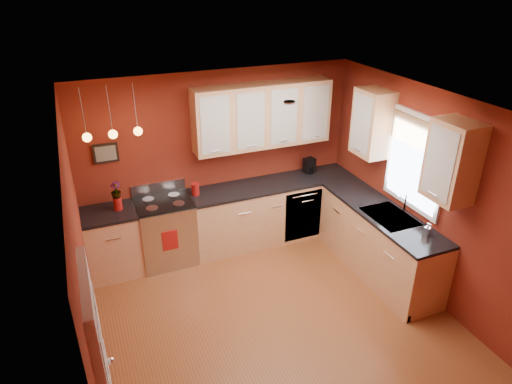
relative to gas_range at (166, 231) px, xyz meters
name	(u,v)px	position (x,y,z in m)	size (l,w,h in m)	color
floor	(278,322)	(0.92, -1.80, -0.48)	(4.20, 4.20, 0.00)	#964B2B
ceiling	(285,111)	(0.92, -1.80, 2.12)	(4.00, 4.20, 0.02)	white
wall_back	(220,160)	(0.92, 0.30, 0.82)	(4.00, 0.02, 2.60)	maroon
wall_front	(411,375)	(0.92, -3.90, 0.82)	(4.00, 0.02, 2.60)	maroon
wall_left	(85,272)	(-1.08, -1.80, 0.82)	(0.02, 4.20, 2.60)	maroon
wall_right	(429,197)	(2.92, -1.80, 0.82)	(0.02, 4.20, 2.60)	maroon
base_cabinets_back_left	(113,244)	(-0.73, 0.00, -0.03)	(0.70, 0.60, 0.90)	#E0AC78
base_cabinets_back_right	(273,211)	(1.65, 0.00, -0.03)	(2.54, 0.60, 0.90)	#E0AC78
base_cabinets_right	(378,242)	(2.62, -1.35, -0.03)	(0.60, 2.10, 0.90)	#E0AC78
counter_back_left	(108,213)	(-0.73, 0.00, 0.44)	(0.70, 0.62, 0.04)	black
counter_back_right	(273,184)	(1.65, 0.00, 0.44)	(2.54, 0.62, 0.04)	black
counter_right	(383,212)	(2.62, -1.35, 0.44)	(0.62, 2.10, 0.04)	black
gas_range	(166,231)	(0.00, 0.00, 0.00)	(0.76, 0.64, 1.11)	#B9B8BD
dishwasher_front	(303,215)	(2.02, -0.29, -0.03)	(0.60, 0.02, 0.80)	#B9B8BD
sink	(390,218)	(2.62, -1.50, 0.43)	(0.50, 0.70, 0.33)	#949398
window	(416,159)	(2.89, -1.50, 1.21)	(0.06, 1.02, 1.22)	white
upper_cabinets_back	(262,115)	(1.52, 0.12, 1.47)	(2.00, 0.35, 0.90)	#E0AC78
upper_cabinets_right	(408,140)	(2.75, -1.48, 1.47)	(0.35, 1.95, 0.90)	#E0AC78
wall_picture	(106,153)	(-0.63, 0.28, 1.17)	(0.32, 0.03, 0.26)	black
pendant_lights	(113,134)	(-0.53, -0.05, 1.53)	(0.71, 0.11, 0.66)	#949398
red_canister	(195,189)	(0.47, 0.05, 0.55)	(0.12, 0.12, 0.18)	#A31411
red_vase	(118,203)	(-0.59, 0.02, 0.55)	(0.11, 0.11, 0.18)	#A31411
flowers	(116,191)	(-0.59, 0.02, 0.74)	(0.13, 0.13, 0.24)	#A31411
coffee_maker	(310,166)	(2.32, 0.13, 0.57)	(0.18, 0.18, 0.23)	black
soap_pump	(427,229)	(2.73, -2.05, 0.54)	(0.07, 0.08, 0.16)	white
dish_towel	(170,241)	(-0.02, -0.33, 0.04)	(0.21, 0.01, 0.29)	#A31411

